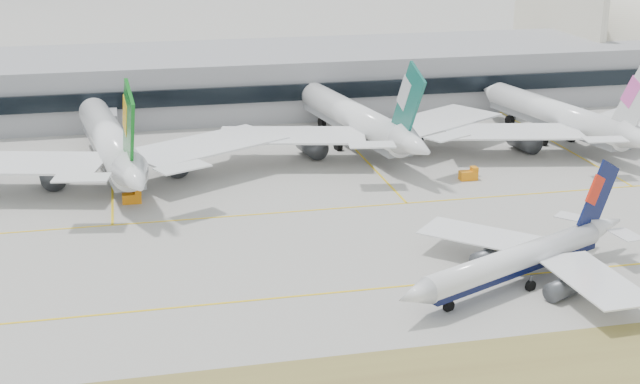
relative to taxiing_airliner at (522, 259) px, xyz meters
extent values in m
plane|color=#A8A59D|center=(-34.31, 7.69, -3.86)|extent=(3000.00, 3000.00, 0.00)
cube|color=yellow|center=(-34.31, 2.69, -3.83)|extent=(360.00, 0.45, 0.04)
cube|color=yellow|center=(-34.31, 37.69, -3.83)|extent=(360.00, 0.45, 0.04)
cylinder|color=white|center=(-1.59, -0.74, 0.30)|extent=(32.97, 18.00, 3.78)
cube|color=black|center=(-1.59, -0.74, -0.74)|extent=(32.10, 17.20, 1.70)
cone|color=white|center=(-19.67, -9.14, 0.30)|extent=(6.39, 5.66, 3.78)
cone|color=white|center=(17.58, 8.17, 0.77)|extent=(8.57, 6.67, 3.78)
cube|color=white|center=(-1.96, 10.65, -0.27)|extent=(19.46, 18.98, 0.23)
cube|color=white|center=(14.21, 12.02, 1.05)|extent=(6.07, 6.17, 0.15)
cylinder|color=#3F4247|center=(-2.25, 6.66, -2.35)|extent=(6.42, 5.00, 2.84)
cube|color=#3F4247|center=(-2.25, 6.66, -1.22)|extent=(2.30, 1.27, 1.32)
cube|color=white|center=(6.87, -8.37, -0.27)|extent=(9.48, 19.06, 0.23)
cube|color=white|center=(18.35, 3.10, 1.05)|extent=(3.98, 5.66, 0.15)
cylinder|color=#3F4247|center=(3.64, -6.02, -2.35)|extent=(6.42, 5.00, 2.84)
cube|color=#3F4247|center=(3.64, -6.02, -1.22)|extent=(2.30, 1.27, 1.32)
cube|color=#0A113E|center=(15.41, 7.16, 6.05)|extent=(8.62, 4.24, 11.85)
cube|color=red|center=(14.53, 6.75, 7.32)|extent=(4.00, 2.16, 5.08)
cylinder|color=#3F4247|center=(-13.51, -6.28, -2.73)|extent=(0.45, 0.45, 2.27)
cylinder|color=black|center=(-13.51, -6.28, -3.20)|extent=(1.82, 1.32, 1.70)
cylinder|color=#3F4247|center=(0.32, -2.56, -2.73)|extent=(0.45, 0.45, 2.27)
cylinder|color=black|center=(0.32, -2.56, -3.20)|extent=(1.82, 1.32, 1.70)
cylinder|color=#3F4247|center=(-1.75, 1.90, -2.73)|extent=(0.45, 0.45, 2.27)
cylinder|color=black|center=(-1.75, 1.90, -3.20)|extent=(1.82, 1.32, 1.70)
cylinder|color=white|center=(-58.56, 68.06, 3.47)|extent=(13.77, 50.83, 6.67)
cube|color=slate|center=(-58.56, 68.06, 1.64)|extent=(12.63, 49.69, 3.00)
cone|color=white|center=(-62.69, 96.81, 3.47)|extent=(7.69, 8.57, 6.67)
cone|color=white|center=(-54.18, 37.57, 4.30)|extent=(8.19, 12.03, 6.67)
cube|color=white|center=(-39.69, 63.29, 2.47)|extent=(35.03, 28.76, 0.40)
cube|color=white|center=(-45.90, 40.89, 4.80)|extent=(10.54, 8.51, 0.27)
cylinder|color=#3F4247|center=(-46.10, 65.74, -1.20)|extent=(6.14, 9.02, 5.00)
cube|color=#3F4247|center=(-46.10, 65.74, 0.80)|extent=(0.99, 3.54, 2.33)
cube|color=white|center=(-75.32, 58.17, 2.47)|extent=(34.57, 21.89, 0.40)
cube|color=white|center=(-63.05, 38.42, 4.80)|extent=(10.03, 6.42, 0.27)
cylinder|color=#3F4247|center=(-69.86, 62.33, -1.20)|extent=(6.14, 9.02, 5.00)
cube|color=#3F4247|center=(-69.86, 62.33, 0.80)|extent=(0.99, 3.54, 2.33)
cube|color=#0D6118|center=(-54.68, 41.04, 12.22)|extent=(2.58, 13.88, 17.88)
cube|color=#E7A30D|center=(-54.87, 42.42, 14.16)|extent=(1.62, 6.33, 7.65)
cylinder|color=#3F4247|center=(-61.28, 87.01, -1.86)|extent=(0.80, 0.80, 4.00)
cylinder|color=black|center=(-61.28, 87.01, -2.70)|extent=(1.58, 3.14, 3.00)
cylinder|color=#3F4247|center=(-62.65, 66.06, -1.86)|extent=(0.80, 0.80, 4.00)
cylinder|color=black|center=(-62.65, 66.06, -2.70)|extent=(1.58, 3.14, 3.00)
cylinder|color=#3F4247|center=(-54.07, 67.29, -1.86)|extent=(0.80, 0.80, 4.00)
cylinder|color=black|center=(-54.07, 67.29, -2.70)|extent=(1.58, 3.14, 3.00)
cylinder|color=white|center=(-5.42, 77.69, 3.17)|extent=(14.33, 48.72, 6.39)
cube|color=slate|center=(-5.42, 77.69, 1.41)|extent=(13.23, 47.61, 2.88)
cone|color=white|center=(-10.04, 105.17, 3.17)|extent=(7.53, 8.34, 6.39)
cone|color=white|center=(-0.51, 48.57, 3.97)|extent=(8.09, 11.65, 6.39)
cube|color=white|center=(12.78, 73.56, 2.21)|extent=(33.51, 28.05, 0.38)
cube|color=white|center=(7.35, 51.93, 4.45)|extent=(10.11, 8.31, 0.26)
cylinder|color=#3F4247|center=(6.58, 75.76, -1.31)|extent=(6.07, 8.74, 4.80)
cube|color=#3F4247|center=(6.58, 75.76, 0.61)|extent=(1.03, 3.39, 2.24)
cube|color=white|center=(-21.26, 67.83, 2.21)|extent=(33.00, 20.34, 0.38)
cube|color=white|center=(-9.04, 49.17, 4.45)|extent=(9.54, 5.96, 0.26)
cylinder|color=#3F4247|center=(-16.12, 71.94, -1.31)|extent=(6.07, 8.74, 4.80)
cube|color=#3F4247|center=(-16.12, 71.94, 0.61)|extent=(1.03, 3.39, 2.24)
cube|color=#14594F|center=(-1.07, 51.88, 11.56)|extent=(2.79, 13.28, 17.15)
cube|color=silver|center=(-1.29, 53.20, 13.43)|extent=(1.69, 6.06, 7.34)
cylinder|color=#3F4247|center=(-8.47, 95.81, -1.95)|extent=(0.77, 0.77, 3.84)
cylinder|color=black|center=(-8.47, 95.81, -2.74)|extent=(1.58, 3.02, 2.88)
cylinder|color=#3F4247|center=(-9.29, 75.68, -1.95)|extent=(0.77, 0.77, 3.84)
cylinder|color=black|center=(-9.29, 75.68, -2.74)|extent=(1.58, 3.02, 2.88)
cylinder|color=#3F4247|center=(-1.10, 77.06, -1.95)|extent=(0.77, 0.77, 3.84)
cylinder|color=black|center=(-1.10, 77.06, -2.74)|extent=(1.58, 3.02, 2.88)
cylinder|color=white|center=(40.77, 71.55, 2.76)|extent=(14.47, 45.82, 6.02)
cube|color=slate|center=(40.77, 71.55, 1.10)|extent=(13.41, 44.76, 2.71)
cone|color=white|center=(35.84, 97.30, 2.76)|extent=(7.22, 7.96, 6.02)
cube|color=white|center=(57.99, 68.04, 1.85)|extent=(31.45, 26.79, 0.36)
cylinder|color=#3F4247|center=(52.10, 69.98, -1.46)|extent=(5.86, 8.30, 4.51)
cube|color=#3F4247|center=(52.10, 69.98, 0.35)|extent=(1.04, 3.19, 2.11)
cube|color=white|center=(26.07, 61.93, 1.85)|extent=(30.91, 18.58, 0.36)
cube|color=white|center=(37.96, 44.63, 3.96)|extent=(8.91, 5.44, 0.24)
cylinder|color=#3F4247|center=(30.82, 65.90, -1.46)|extent=(5.86, 8.30, 4.51)
cube|color=#3F4247|center=(30.82, 65.90, 0.35)|extent=(1.04, 3.19, 2.11)
cube|color=silver|center=(45.41, 47.34, 10.66)|extent=(2.90, 12.46, 16.14)
cube|color=#ED53B9|center=(45.17, 48.58, 12.41)|extent=(1.72, 5.70, 6.91)
cylinder|color=#3F4247|center=(37.52, 88.53, -2.06)|extent=(0.72, 0.72, 3.61)
cylinder|color=black|center=(37.52, 88.53, -2.81)|extent=(1.54, 2.86, 2.71)
cylinder|color=#3F4247|center=(37.17, 69.57, -2.06)|extent=(0.72, 0.72, 3.61)
cylinder|color=black|center=(37.17, 69.57, -2.81)|extent=(1.54, 2.86, 2.71)
cylinder|color=#3F4247|center=(44.85, 71.04, -2.06)|extent=(0.72, 0.72, 3.61)
cylinder|color=black|center=(44.85, 71.04, -2.81)|extent=(1.54, 2.86, 2.71)
cube|color=gray|center=(-34.31, 122.69, 3.64)|extent=(280.00, 42.00, 15.00)
cube|color=black|center=(-34.31, 101.19, 4.09)|extent=(280.00, 1.20, 4.00)
cube|color=beige|center=(75.69, 142.69, 10.24)|extent=(2.00, 57.00, 27.90)
cube|color=orange|center=(10.96, 48.71, -2.96)|extent=(3.50, 2.00, 1.80)
cube|color=orange|center=(12.16, 48.71, -1.76)|extent=(1.20, 1.80, 1.00)
cylinder|color=black|center=(9.76, 47.91, -3.51)|extent=(0.70, 0.30, 0.70)
cylinder|color=black|center=(9.76, 49.51, -3.51)|extent=(0.70, 0.30, 0.70)
cylinder|color=black|center=(12.16, 47.91, -3.51)|extent=(0.70, 0.30, 0.70)
cylinder|color=black|center=(12.16, 49.51, -3.51)|extent=(0.70, 0.30, 0.70)
cube|color=orange|center=(-54.98, 48.91, -2.96)|extent=(3.50, 2.00, 1.80)
cube|color=orange|center=(-53.78, 48.91, -1.76)|extent=(1.20, 1.80, 1.00)
cylinder|color=black|center=(-56.18, 48.11, -3.51)|extent=(0.70, 0.30, 0.70)
cylinder|color=black|center=(-56.18, 49.71, -3.51)|extent=(0.70, 0.30, 0.70)
cylinder|color=black|center=(-53.78, 48.11, -3.51)|extent=(0.70, 0.30, 0.70)
cylinder|color=black|center=(-53.78, 49.71, -3.51)|extent=(0.70, 0.30, 0.70)
camera|label=1|loc=(-54.66, -110.42, 50.33)|focal=50.00mm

